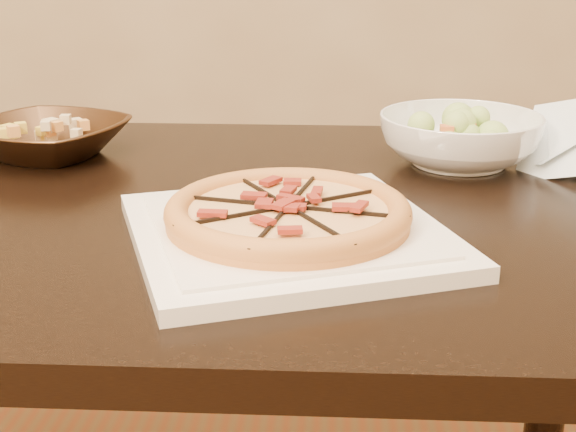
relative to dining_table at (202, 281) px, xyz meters
name	(u,v)px	position (x,y,z in m)	size (l,w,h in m)	color
dining_table	(202,281)	(0.00, 0.00, 0.00)	(1.29, 0.84, 0.75)	black
plate	(288,233)	(0.12, -0.14, 0.12)	(0.41, 0.41, 0.02)	white
pizza	(288,213)	(0.12, -0.14, 0.15)	(0.26, 0.26, 0.03)	#C97D40
bronze_bowl	(48,139)	(-0.26, 0.18, 0.14)	(0.22, 0.22, 0.05)	#4A301C
mixed_dish	(45,112)	(-0.26, 0.18, 0.18)	(0.11, 0.10, 0.03)	#D9BC88
salad_bowl	(460,140)	(0.35, 0.18, 0.15)	(0.23, 0.23, 0.07)	white
salad	(461,102)	(0.34, 0.18, 0.20)	(0.08, 0.11, 0.04)	#B0CE69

